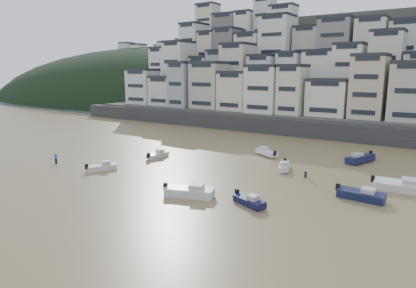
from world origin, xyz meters
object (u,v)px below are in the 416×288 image
Objects in this scene: boat_j at (102,166)px; person_pink at (306,171)px; boat_a at (189,190)px; boat_i at (360,157)px; boat_f at (158,154)px; boat_d at (361,193)px; boat_e at (284,166)px; boat_g at (401,185)px; person_blue at (56,158)px; boat_h at (266,152)px; boat_b at (249,200)px.

boat_j is 2.60× the size of person_pink.
boat_a is (17.40, -2.17, 0.22)m from boat_j.
boat_f is at bearing -41.79° from boat_i.
boat_d is 3.16× the size of person_pink.
boat_f is 0.75× the size of boat_i.
boat_e is 15.39m from boat_g.
person_blue is (-8.98, -1.35, 0.25)m from boat_j.
boat_i is 14.80m from boat_h.
boat_h is (-6.15, 7.08, 0.05)m from boat_e.
boat_b is 33.32m from person_blue.
boat_i is at bearing 34.71° from person_blue.
person_pink reaches higher than boat_j.
boat_h reaches higher than boat_f.
boat_b is 0.69× the size of boat_g.
boat_f is at bearing 69.84° from boat_h.
boat_i is at bearing -22.19° from boat_j.
boat_g reaches higher than boat_i.
boat_h is 33.92m from person_blue.
boat_i reaches higher than boat_j.
person_pink is at bearing 22.26° from person_blue.
boat_f is 0.91× the size of boat_h.
boat_i reaches higher than boat_h.
person_pink is at bearing 106.69° from boat_b.
boat_d is 9.67m from person_pink.
boat_d reaches higher than boat_h.
boat_f is at bearing 18.89° from boat_j.
boat_d is at bearing -127.77° from boat_g.
boat_a reaches higher than boat_h.
boat_f is at bearing -97.31° from boat_e.
boat_i is at bearing 71.46° from person_pink.
boat_j is 39.53m from boat_i.
boat_i is at bearing 123.68° from boat_e.
boat_f is 0.71× the size of boat_g.
person_blue reaches higher than boat_j.
boat_d is at bearing 32.08° from boat_i.
boat_a is 24.09m from boat_h.
boat_g is at bearing 69.98° from boat_b.
boat_h is (15.75, 21.86, 0.08)m from boat_j.
boat_f is 2.65× the size of person_blue.
boat_e is 13.95m from boat_d.
boat_e is 0.92× the size of boat_h.
person_blue is (-10.51, -11.71, 0.24)m from boat_f.
boat_g is at bearing 18.91° from boat_a.
boat_j is at bearing 153.92° from boat_a.
boat_g is 3.75× the size of person_pink.
boat_d is 32.49m from boat_f.
boat_e is at bearing -77.58° from boat_f.
boat_i is 1.22× the size of boat_h.
boat_f reaches higher than boat_j.
boat_e is 17.54m from boat_a.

